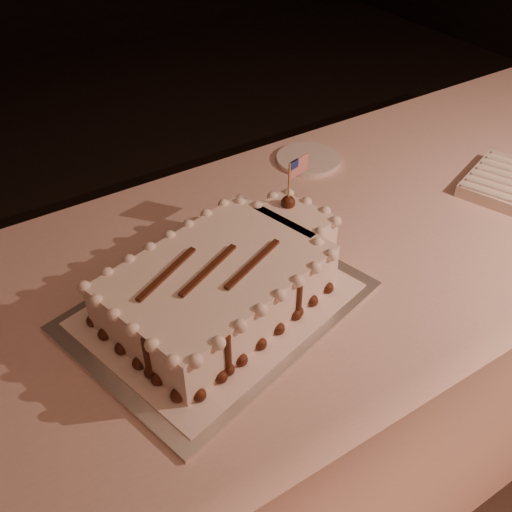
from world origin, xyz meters
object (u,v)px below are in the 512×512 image
side_plate (308,159)px  sheet_cake (228,278)px  cake_board (218,306)px  napkin_stack (504,182)px  banquet_table (312,360)px

side_plate → sheet_cake: bearing=-142.7°
cake_board → sheet_cake: (0.03, 0.01, 0.05)m
napkin_stack → side_plate: 0.46m
cake_board → napkin_stack: (0.75, -0.02, 0.01)m
banquet_table → sheet_cake: size_ratio=4.96×
sheet_cake → banquet_table: bearing=10.0°
banquet_table → side_plate: (0.17, 0.27, 0.38)m
banquet_table → side_plate: bearing=58.9°
banquet_table → sheet_cake: bearing=-170.0°
napkin_stack → banquet_table: bearing=171.9°
banquet_table → sheet_cake: sheet_cake is taller
napkin_stack → side_plate: size_ratio=1.56×
banquet_table → side_plate: 0.50m
napkin_stack → side_plate: (-0.31, 0.34, -0.01)m
napkin_stack → side_plate: bearing=132.2°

